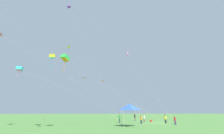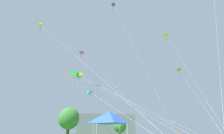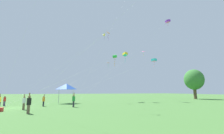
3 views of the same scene
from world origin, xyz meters
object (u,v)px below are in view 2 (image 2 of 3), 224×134
at_px(kite_yellow_diamond_5, 41,25).
at_px(kite_purple_diamond_3, 113,4).
at_px(kite_cyan_box_2, 90,93).
at_px(kite_pink_delta_1, 100,86).
at_px(festival_tent, 109,117).
at_px(kite_yellow_box_0, 79,76).
at_px(kite_orange_delta_7, 180,71).
at_px(kite_green_box_9, 74,74).
at_px(kite_pink_delta_10, 66,76).
at_px(kite_purple_box_4, 82,53).
at_px(kite_yellow_delta_8, 166,36).

bearing_deg(kite_yellow_diamond_5, kite_purple_diamond_3, 18.60).
bearing_deg(kite_cyan_box_2, kite_pink_delta_1, -87.93).
height_order(festival_tent, kite_pink_delta_1, kite_pink_delta_1).
xyz_separation_m(festival_tent, kite_cyan_box_2, (-0.29, 19.56, 6.41)).
xyz_separation_m(kite_yellow_box_0, kite_orange_delta_7, (13.53, -8.67, -1.20)).
relative_size(kite_cyan_box_2, kite_green_box_9, 1.19).
bearing_deg(kite_yellow_box_0, kite_pink_delta_10, 113.23).
relative_size(kite_cyan_box_2, kite_yellow_diamond_5, 1.19).
height_order(kite_yellow_box_0, kite_yellow_diamond_5, kite_yellow_diamond_5).
distance_m(festival_tent, kite_orange_delta_7, 13.48).
relative_size(kite_pink_delta_1, kite_yellow_diamond_5, 0.67).
bearing_deg(kite_yellow_diamond_5, kite_pink_delta_10, 68.18).
distance_m(festival_tent, kite_pink_delta_1, 9.27).
bearing_deg(kite_orange_delta_7, kite_green_box_9, 156.23).
distance_m(kite_pink_delta_1, kite_purple_box_4, 22.73).
relative_size(kite_cyan_box_2, kite_orange_delta_7, 1.77).
relative_size(kite_yellow_box_0, kite_purple_box_4, 0.86).
relative_size(kite_purple_diamond_3, kite_purple_box_4, 1.10).
bearing_deg(kite_green_box_9, kite_cyan_box_2, 69.34).
height_order(kite_purple_box_4, kite_orange_delta_7, kite_purple_box_4).
bearing_deg(kite_yellow_diamond_5, festival_tent, -45.97).
bearing_deg(kite_pink_delta_10, kite_purple_box_4, 64.80).
bearing_deg(kite_yellow_box_0, kite_pink_delta_1, -61.43).
relative_size(kite_green_box_9, kite_pink_delta_10, 0.83).
height_order(kite_orange_delta_7, kite_yellow_delta_8, kite_yellow_delta_8).
bearing_deg(kite_cyan_box_2, kite_pink_delta_10, 179.21).
xyz_separation_m(festival_tent, kite_green_box_9, (-3.56, 10.88, 7.35)).
relative_size(kite_pink_delta_1, kite_purple_box_4, 0.51).
distance_m(kite_yellow_box_0, kite_pink_delta_1, 6.81).
distance_m(festival_tent, kite_yellow_diamond_5, 20.27).
relative_size(kite_purple_box_4, kite_yellow_delta_8, 1.09).
xyz_separation_m(kite_yellow_box_0, kite_pink_delta_10, (-2.75, 6.40, 1.81)).
relative_size(kite_orange_delta_7, kite_green_box_9, 0.67).
bearing_deg(festival_tent, kite_pink_delta_1, 89.02).
xyz_separation_m(kite_cyan_box_2, kite_green_box_9, (-3.27, -8.69, 0.94)).
bearing_deg(kite_purple_box_4, kite_yellow_delta_8, -25.74).
bearing_deg(kite_purple_diamond_3, kite_yellow_box_0, -171.95).
distance_m(kite_purple_diamond_3, kite_purple_box_4, 15.01).
distance_m(kite_yellow_box_0, kite_purple_diamond_3, 18.29).
bearing_deg(kite_cyan_box_2, kite_purple_diamond_3, -56.00).
bearing_deg(kite_pink_delta_10, kite_yellow_delta_8, -7.26).
bearing_deg(kite_purple_box_4, kite_cyan_box_2, -71.40).
xyz_separation_m(kite_purple_diamond_3, kite_yellow_diamond_5, (-12.85, -4.32, -10.08)).
bearing_deg(kite_yellow_delta_8, kite_cyan_box_2, 170.78).
distance_m(kite_pink_delta_1, kite_cyan_box_2, 11.77).
relative_size(festival_tent, kite_yellow_diamond_5, 0.18).
bearing_deg(kite_purple_diamond_3, festival_tent, -103.52).
bearing_deg(kite_pink_delta_1, kite_pink_delta_10, 115.72).
relative_size(kite_purple_diamond_3, kite_yellow_delta_8, 1.20).
height_order(festival_tent, kite_purple_diamond_3, kite_purple_diamond_3).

